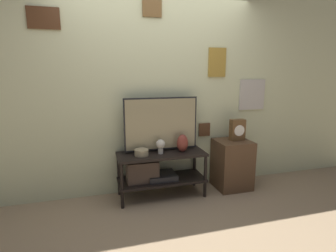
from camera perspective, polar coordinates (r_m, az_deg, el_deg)
ground_plane at (r=3.31m, az=-0.24°, el=-16.77°), size 12.00×12.00×0.00m
wall_back at (r=3.43m, az=-2.50°, el=7.90°), size 6.40×0.08×2.70m
media_console at (r=3.37m, az=-2.99°, el=-9.53°), size 1.11×0.43×0.58m
television at (r=3.32m, az=-1.52°, el=0.46°), size 0.94×0.05×0.69m
vase_wide_bowl at (r=3.22m, az=-5.80°, el=-5.73°), size 0.17×0.17×0.08m
vase_urn_stoneware at (r=3.34m, az=3.16°, el=-3.74°), size 0.15×0.12×0.22m
decorative_bust at (r=3.26m, az=-1.64°, el=-4.16°), size 0.11×0.11×0.18m
side_table at (r=3.75m, az=13.75°, el=-8.05°), size 0.46×0.44×0.67m
mantel_clock at (r=3.67m, az=14.87°, el=-0.81°), size 0.20×0.11×0.29m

